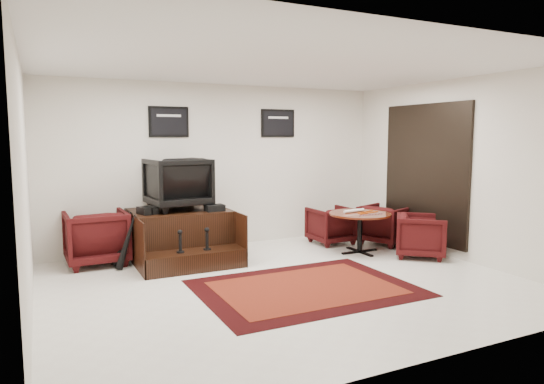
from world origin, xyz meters
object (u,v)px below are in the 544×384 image
(shine_podium, at_px, (181,237))
(table_chair_back, at_px, (331,223))
(meeting_table, at_px, (360,218))
(shine_chair, at_px, (178,181))
(armchair_side, at_px, (96,235))
(table_chair_corner, at_px, (421,234))
(table_chair_window, at_px, (385,223))

(shine_podium, relative_size, table_chair_back, 2.12)
(shine_podium, distance_m, meeting_table, 2.91)
(shine_chair, relative_size, armchair_side, 1.01)
(shine_chair, xyz_separation_m, meeting_table, (2.77, -0.99, -0.65))
(table_chair_back, bearing_deg, armchair_side, -6.01)
(shine_podium, bearing_deg, armchair_side, 166.74)
(shine_chair, xyz_separation_m, table_chair_corner, (3.48, -1.65, -0.85))
(armchair_side, height_order, table_chair_window, armchair_side)
(meeting_table, relative_size, table_chair_window, 1.32)
(armchair_side, distance_m, table_chair_back, 3.97)
(table_chair_window, distance_m, table_chair_corner, 1.01)
(shine_podium, relative_size, table_chair_window, 2.01)
(table_chair_corner, bearing_deg, armchair_side, 109.81)
(shine_chair, relative_size, table_chair_back, 1.25)
(shine_podium, xyz_separation_m, meeting_table, (2.77, -0.84, 0.22))
(table_chair_back, distance_m, table_chair_window, 0.96)
(armchair_side, xyz_separation_m, table_chair_window, (4.80, -0.78, -0.06))
(table_chair_back, bearing_deg, meeting_table, 91.84)
(table_chair_back, distance_m, table_chair_corner, 1.64)
(shine_podium, xyz_separation_m, table_chair_back, (2.73, -0.04, 0.01))
(shine_podium, bearing_deg, table_chair_back, -0.80)
(armchair_side, height_order, meeting_table, armchair_side)
(table_chair_window, bearing_deg, shine_podium, 60.29)
(armchair_side, relative_size, table_chair_corner, 1.19)
(shine_chair, height_order, table_chair_window, shine_chair)
(table_chair_corner, bearing_deg, table_chair_window, 34.95)
(shine_podium, distance_m, table_chair_window, 3.61)
(table_chair_back, xyz_separation_m, table_chair_corner, (0.75, -1.46, 0.01))
(shine_chair, xyz_separation_m, armchair_side, (-1.22, 0.14, -0.77))
(table_chair_back, bearing_deg, shine_chair, -5.26)
(meeting_table, bearing_deg, shine_chair, 160.39)
(meeting_table, xyz_separation_m, table_chair_corner, (0.70, -0.66, -0.20))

